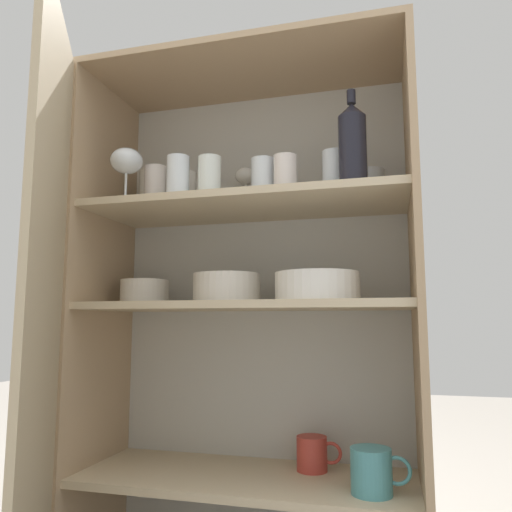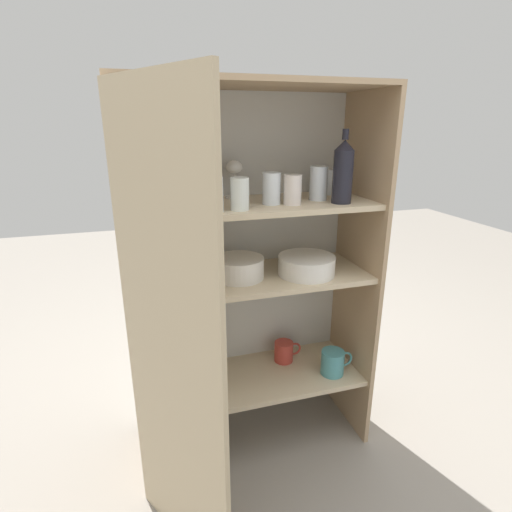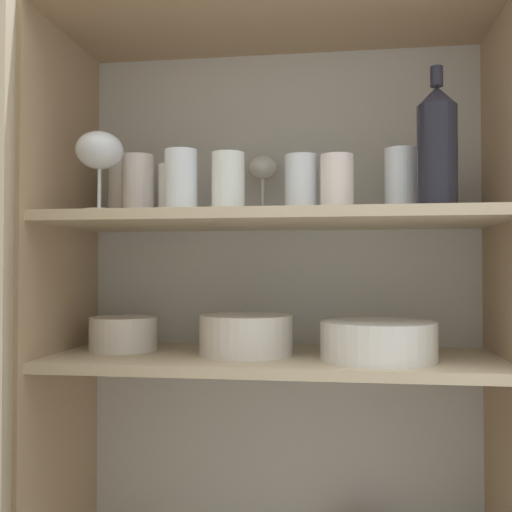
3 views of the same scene
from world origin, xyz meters
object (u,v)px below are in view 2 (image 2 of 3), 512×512
(mixing_bowl_large, at_px, (239,267))
(coffee_mug_primary, at_px, (284,351))
(wine_bottle, at_px, (343,172))
(serving_bowl_small, at_px, (166,273))
(plate_stack_white, at_px, (307,265))

(mixing_bowl_large, distance_m, coffee_mug_primary, 0.50)
(wine_bottle, xyz_separation_m, mixing_bowl_large, (-0.36, 0.09, -0.34))
(coffee_mug_primary, bearing_deg, mixing_bowl_large, -159.87)
(mixing_bowl_large, bearing_deg, serving_bowl_small, 173.90)
(coffee_mug_primary, bearing_deg, plate_stack_white, -73.15)
(plate_stack_white, bearing_deg, serving_bowl_small, 172.86)
(plate_stack_white, distance_m, coffee_mug_primary, 0.45)
(wine_bottle, relative_size, coffee_mug_primary, 2.08)
(wine_bottle, relative_size, plate_stack_white, 1.17)
(plate_stack_white, distance_m, serving_bowl_small, 0.52)
(wine_bottle, height_order, plate_stack_white, wine_bottle)
(plate_stack_white, relative_size, serving_bowl_small, 1.53)
(wine_bottle, xyz_separation_m, serving_bowl_small, (-0.62, 0.11, -0.35))
(coffee_mug_primary, bearing_deg, wine_bottle, -50.52)
(plate_stack_white, distance_m, mixing_bowl_large, 0.26)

